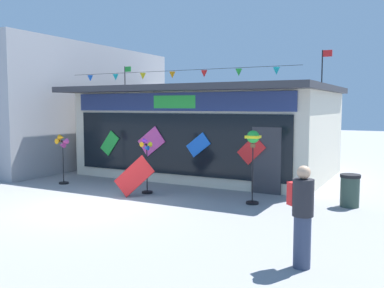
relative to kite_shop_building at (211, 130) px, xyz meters
The scene contains 9 objects.
ground_plane 6.92m from the kite_shop_building, 93.54° to the right, with size 80.00×80.00×0.00m, color gray.
kite_shop_building is the anchor object (origin of this frame).
wind_spinner_far_left 5.62m from the kite_shop_building, 127.16° to the right, with size 0.45×0.32×1.67m.
wind_spinner_left 4.46m from the kite_shop_building, 90.21° to the right, with size 0.36×0.32×1.66m.
wind_spinner_center_left 5.33m from the kite_shop_building, 52.22° to the right, with size 0.35×0.35×1.98m.
person_near_camera 9.83m from the kite_shop_building, 55.66° to the right, with size 0.47×0.45×1.68m.
trash_bin 6.64m from the kite_shop_building, 30.50° to the right, with size 0.52×0.52×0.85m.
display_kite_on_ground 5.11m from the kite_shop_building, 90.53° to the right, with size 0.62×0.03×1.13m, color red.
neighbour_building 8.97m from the kite_shop_building, behind, with size 7.72×9.93×5.24m, color #99999E.
Camera 1 is at (7.56, -8.16, 2.63)m, focal length 39.77 mm.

